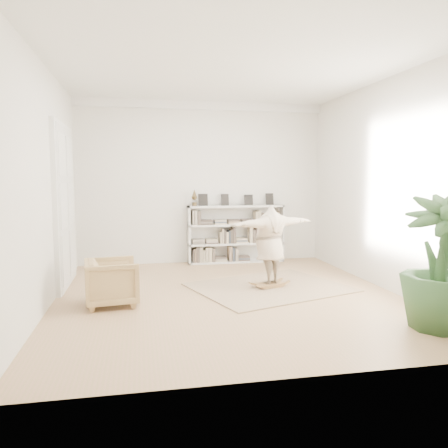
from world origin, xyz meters
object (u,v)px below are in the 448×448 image
object	(u,v)px
person	(270,242)
houseplant	(441,262)
armchair	(112,282)
rocker_board	(269,284)
bookshelf	(236,234)

from	to	relation	value
person	houseplant	world-z (taller)	houseplant
armchair	houseplant	world-z (taller)	houseplant
armchair	houseplant	distance (m)	4.57
armchair	person	bearing A→B (deg)	-85.80
rocker_board	houseplant	size ratio (longest dim) A/B	0.32
bookshelf	rocker_board	distance (m)	2.50
bookshelf	houseplant	size ratio (longest dim) A/B	1.28
bookshelf	rocker_board	bearing A→B (deg)	-88.53
rocker_board	person	size ratio (longest dim) A/B	0.33
person	armchair	bearing A→B (deg)	-7.06
person	houseplant	bearing A→B (deg)	103.34
person	bookshelf	bearing A→B (deg)	-107.00
bookshelf	armchair	bearing A→B (deg)	-130.96
rocker_board	houseplant	world-z (taller)	houseplant
armchair	houseplant	size ratio (longest dim) A/B	0.45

